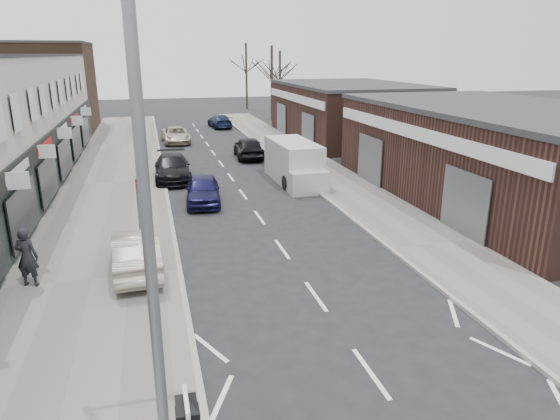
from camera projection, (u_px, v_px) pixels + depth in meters
pavement_left at (114, 183)px, 28.43m from camera, size 5.50×64.00×0.12m
pavement_right at (321, 171)px, 31.47m from camera, size 3.50×64.00×0.12m
brick_block_far at (47, 89)px, 46.83m from camera, size 8.00×10.00×8.00m
right_unit_near at (501, 155)px, 25.07m from camera, size 10.00×18.00×4.50m
right_unit_far at (349, 112)px, 43.53m from camera, size 10.00×16.00×4.50m
tree_far_a at (272, 120)px, 56.27m from camera, size 3.60×3.60×8.00m
tree_far_b at (280, 113)px, 62.41m from camera, size 3.60×3.60×7.50m
tree_far_c at (247, 109)px, 67.22m from camera, size 3.60×3.60×8.50m
street_lamp at (163, 252)px, 6.57m from camera, size 2.23×0.22×8.00m
warning_sign at (138, 189)px, 18.95m from camera, size 0.12×0.80×2.70m
white_van at (294, 163)px, 28.73m from camera, size 2.25×6.03×2.33m
sedan_on_pavement at (136, 252)px, 16.63m from camera, size 1.68×4.29×1.39m
pedestrian at (27, 257)px, 15.50m from camera, size 0.80×0.64×1.92m
parked_car_left_a at (203, 190)px, 24.69m from camera, size 2.04×4.20×1.38m
parked_car_left_b at (172, 168)px, 29.30m from camera, size 2.17×5.06×1.45m
parked_car_left_c at (176, 135)px, 41.55m from camera, size 2.31×4.74×1.30m
parked_car_right_a at (285, 161)px, 31.14m from camera, size 1.65×4.35×1.42m
parked_car_right_b at (249, 147)px, 35.42m from camera, size 2.09×4.62×1.54m
parked_car_right_c at (220, 121)px, 50.17m from camera, size 2.18×4.61×1.30m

